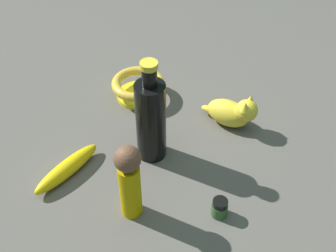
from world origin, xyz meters
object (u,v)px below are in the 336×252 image
Objects in this scene: bowl at (138,86)px; person_figure_adult at (129,180)px; cat_figurine at (233,112)px; nail_polish_jar at (220,208)px; banana at (67,168)px; bottle_tall at (151,119)px.

person_figure_adult is (0.37, 0.06, 0.06)m from bowl.
cat_figurine is 0.28m from nail_polish_jar.
banana is at bearing -115.83° from person_figure_adult.
bowl is 0.31m from banana.
bowl is at bearing -106.95° from cat_figurine.
bottle_tall is (-0.09, 0.18, 0.09)m from banana.
bowl is 0.26m from cat_figurine.
nail_polish_jar reaches higher than banana.
nail_polish_jar is (0.28, -0.02, -0.02)m from cat_figurine.
bottle_tall is at bearing -132.50° from nail_polish_jar.
cat_figurine reaches higher than banana.
bowl is at bearing 10.02° from banana.
person_figure_adult reaches higher than nail_polish_jar.
bowl is at bearing -160.73° from bottle_tall.
cat_figurine reaches higher than bowl.
bottle_tall reaches higher than bowl.
cat_figurine is at bearing -29.04° from banana.
banana is 4.21× the size of nail_polish_jar.
cat_figurine is (-0.30, 0.19, -0.06)m from person_figure_adult.
person_figure_adult is 4.31× the size of nail_polish_jar.
person_figure_adult is 0.20m from banana.
person_figure_adult reaches higher than bowl.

